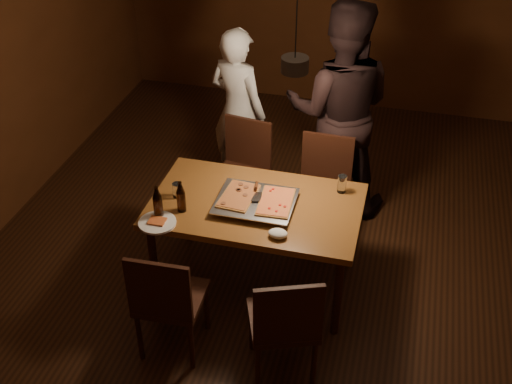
% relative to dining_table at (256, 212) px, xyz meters
% --- Properties ---
extents(room_shell, '(6.00, 6.00, 6.00)m').
position_rel_dining_table_xyz_m(room_shell, '(0.21, 0.20, 0.72)').
color(room_shell, '#341A0E').
rests_on(room_shell, ground).
extents(dining_table, '(1.50, 0.90, 0.75)m').
position_rel_dining_table_xyz_m(dining_table, '(0.00, 0.00, 0.00)').
color(dining_table, brown).
rests_on(dining_table, floor).
extents(chair_far_left, '(0.48, 0.48, 0.49)m').
position_rel_dining_table_xyz_m(chair_far_left, '(-0.33, 0.84, -0.14)').
color(chair_far_left, '#38190F').
rests_on(chair_far_left, floor).
extents(chair_far_right, '(0.43, 0.43, 0.49)m').
position_rel_dining_table_xyz_m(chair_far_right, '(0.38, 0.74, -0.14)').
color(chair_far_right, '#38190F').
rests_on(chair_far_right, floor).
extents(chair_near_left, '(0.44, 0.44, 0.49)m').
position_rel_dining_table_xyz_m(chair_near_left, '(-0.38, -0.83, -0.14)').
color(chair_near_left, '#38190F').
rests_on(chair_near_left, floor).
extents(chair_near_right, '(0.54, 0.54, 0.49)m').
position_rel_dining_table_xyz_m(chair_near_right, '(0.40, -0.84, -0.14)').
color(chair_near_right, '#38190F').
rests_on(chair_near_right, floor).
extents(pizza_tray, '(0.57, 0.48, 0.05)m').
position_rel_dining_table_xyz_m(pizza_tray, '(0.00, -0.03, 0.10)').
color(pizza_tray, silver).
rests_on(pizza_tray, dining_table).
extents(pizza_meat, '(0.25, 0.37, 0.02)m').
position_rel_dining_table_xyz_m(pizza_meat, '(-0.13, -0.02, 0.13)').
color(pizza_meat, maroon).
rests_on(pizza_meat, pizza_tray).
extents(pizza_cheese, '(0.25, 0.37, 0.02)m').
position_rel_dining_table_xyz_m(pizza_cheese, '(0.15, -0.02, 0.13)').
color(pizza_cheese, gold).
rests_on(pizza_cheese, pizza_tray).
extents(spatula, '(0.13, 0.25, 0.04)m').
position_rel_dining_table_xyz_m(spatula, '(-0.00, -0.00, 0.14)').
color(spatula, silver).
rests_on(spatula, pizza_tray).
extents(beer_bottle_a, '(0.07, 0.07, 0.25)m').
position_rel_dining_table_xyz_m(beer_bottle_a, '(-0.61, -0.32, 0.20)').
color(beer_bottle_a, black).
rests_on(beer_bottle_a, dining_table).
extents(beer_bottle_b, '(0.06, 0.06, 0.24)m').
position_rel_dining_table_xyz_m(beer_bottle_b, '(-0.48, -0.21, 0.19)').
color(beer_bottle_b, black).
rests_on(beer_bottle_b, dining_table).
extents(water_glass_left, '(0.07, 0.07, 0.11)m').
position_rel_dining_table_xyz_m(water_glass_left, '(-0.57, -0.06, 0.13)').
color(water_glass_left, silver).
rests_on(water_glass_left, dining_table).
extents(water_glass_right, '(0.07, 0.07, 0.14)m').
position_rel_dining_table_xyz_m(water_glass_right, '(0.57, 0.30, 0.14)').
color(water_glass_right, silver).
rests_on(water_glass_right, dining_table).
extents(plate_slice, '(0.26, 0.26, 0.03)m').
position_rel_dining_table_xyz_m(plate_slice, '(-0.60, -0.39, 0.08)').
color(plate_slice, white).
rests_on(plate_slice, dining_table).
extents(napkin, '(0.13, 0.10, 0.05)m').
position_rel_dining_table_xyz_m(napkin, '(0.23, -0.33, 0.10)').
color(napkin, white).
rests_on(napkin, dining_table).
extents(diner_white, '(0.65, 0.54, 1.53)m').
position_rel_dining_table_xyz_m(diner_white, '(-0.50, 1.29, 0.09)').
color(diner_white, white).
rests_on(diner_white, floor).
extents(diner_dark, '(0.97, 0.78, 1.89)m').
position_rel_dining_table_xyz_m(diner_dark, '(0.41, 1.19, 0.27)').
color(diner_dark, black).
rests_on(diner_dark, floor).
extents(pendant_lamp, '(0.18, 0.18, 1.10)m').
position_rel_dining_table_xyz_m(pendant_lamp, '(0.21, 0.20, 1.08)').
color(pendant_lamp, black).
rests_on(pendant_lamp, ceiling).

